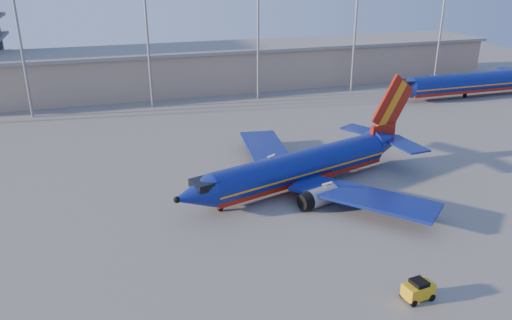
{
  "coord_description": "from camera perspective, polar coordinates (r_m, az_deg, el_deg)",
  "views": [
    {
      "loc": [
        -14.92,
        -42.53,
        23.47
      ],
      "look_at": [
        1.0,
        5.22,
        4.0
      ],
      "focal_mm": 35.0,
      "sensor_mm": 36.0,
      "label": 1
    }
  ],
  "objects": [
    {
      "name": "aircraft_main",
      "position": [
        56.81,
        5.72,
        -0.7
      ],
      "size": [
        32.77,
        31.07,
        11.37
      ],
      "rotation": [
        0.0,
        0.0,
        0.28
      ],
      "color": "navy",
      "rests_on": "ground"
    },
    {
      "name": "ground",
      "position": [
        50.82,
        0.8,
        -6.36
      ],
      "size": [
        220.0,
        220.0,
        0.0
      ],
      "primitive_type": "plane",
      "color": "slate",
      "rests_on": "ground"
    },
    {
      "name": "terminal_building",
      "position": [
        105.33,
        -4.52,
        10.61
      ],
      "size": [
        122.0,
        16.0,
        8.5
      ],
      "color": "gray",
      "rests_on": "ground"
    },
    {
      "name": "aircraft_second",
      "position": [
        105.35,
        23.34,
        8.14
      ],
      "size": [
        36.5,
        14.24,
        12.38
      ],
      "rotation": [
        0.0,
        0.0,
        0.0
      ],
      "color": "navy",
      "rests_on": "ground"
    },
    {
      "name": "baggage_tug",
      "position": [
        40.59,
        18.05,
        -13.9
      ],
      "size": [
        2.43,
        1.63,
        1.65
      ],
      "rotation": [
        0.0,
        0.0,
        0.11
      ],
      "color": "gold",
      "rests_on": "ground"
    },
    {
      "name": "light_mast_row",
      "position": [
        90.93,
        -6.02,
        17.31
      ],
      "size": [
        101.6,
        1.6,
        28.65
      ],
      "color": "gray",
      "rests_on": "ground"
    }
  ]
}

